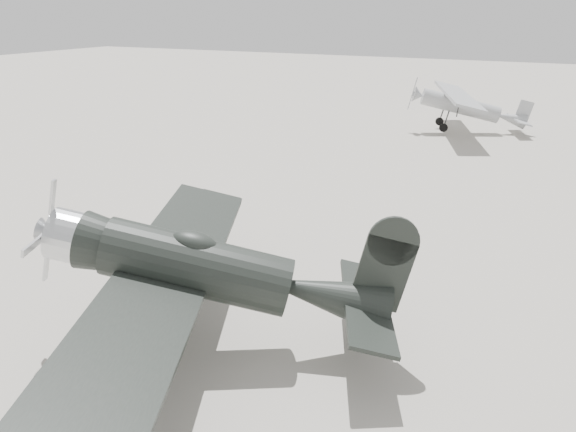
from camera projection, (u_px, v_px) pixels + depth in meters
name	position (u px, v px, depth m)	size (l,w,h in m)	color
ground	(237.00, 278.00, 17.19)	(160.00, 160.00, 0.00)	#A49C91
lowwing_monoplane	(215.00, 272.00, 13.06)	(8.91, 11.62, 3.83)	black
highwing_monoplane	(466.00, 103.00, 36.51)	(7.74, 10.72, 3.06)	#9B9EA0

